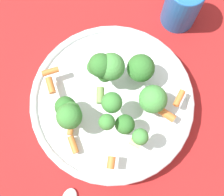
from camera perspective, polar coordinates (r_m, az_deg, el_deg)
ground_plane at (r=0.60m, az=0.00°, el=-1.45°), size 3.00×3.00×0.00m
bowl at (r=0.57m, az=0.00°, el=-0.88°), size 0.30×0.30×0.05m
pasta_salad at (r=0.51m, az=0.03°, el=1.16°), size 0.21×0.22×0.08m
cup at (r=0.63m, az=12.78°, el=16.39°), size 0.07×0.07×0.10m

